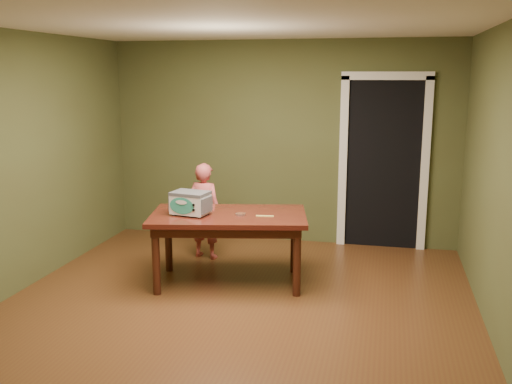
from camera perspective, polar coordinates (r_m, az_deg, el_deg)
floor at (r=5.38m, az=-2.54°, el=-12.11°), size 5.00×5.00×0.00m
room_shell at (r=4.94m, az=-2.72°, el=6.31°), size 4.52×5.02×2.61m
doorway at (r=7.60m, az=12.64°, el=3.00°), size 1.10×0.66×2.25m
dining_table at (r=5.94m, az=-2.76°, el=-3.13°), size 1.75×1.20×0.75m
toy_oven at (r=5.89m, az=-6.58°, el=-1.02°), size 0.42×0.32×0.24m
baking_pan at (r=5.85m, az=-1.55°, el=-2.23°), size 0.10×0.10×0.02m
spatula at (r=5.81m, az=0.89°, el=-2.41°), size 0.18×0.05×0.01m
child at (r=6.81m, az=-5.15°, el=-1.88°), size 0.47×0.36×1.15m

